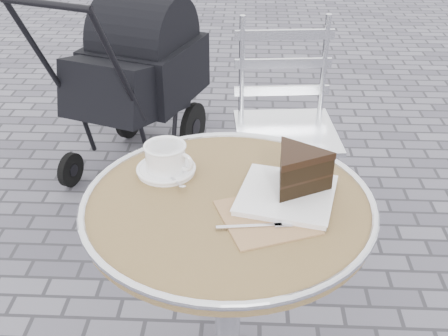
{
  "coord_description": "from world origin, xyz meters",
  "views": [
    {
      "loc": [
        0.04,
        -1.12,
        1.5
      ],
      "look_at": [
        -0.01,
        0.08,
        0.78
      ],
      "focal_mm": 45.0,
      "sensor_mm": 36.0,
      "label": 1
    }
  ],
  "objects_px": {
    "cafe_table": "(228,254)",
    "cake_plate_set": "(295,176)",
    "cappuccino_set": "(166,160)",
    "bistro_chair": "(284,102)",
    "baby_stroller": "(136,83)"
  },
  "relations": [
    {
      "from": "cake_plate_set",
      "to": "baby_stroller",
      "type": "bearing_deg",
      "value": 128.73
    },
    {
      "from": "baby_stroller",
      "to": "cafe_table",
      "type": "bearing_deg",
      "value": -50.64
    },
    {
      "from": "cappuccino_set",
      "to": "cake_plate_set",
      "type": "bearing_deg",
      "value": 8.25
    },
    {
      "from": "cafe_table",
      "to": "cappuccino_set",
      "type": "distance_m",
      "value": 0.29
    },
    {
      "from": "cake_plate_set",
      "to": "cafe_table",
      "type": "bearing_deg",
      "value": -154.11
    },
    {
      "from": "cappuccino_set",
      "to": "bistro_chair",
      "type": "height_order",
      "value": "bistro_chair"
    },
    {
      "from": "cake_plate_set",
      "to": "baby_stroller",
      "type": "relative_size",
      "value": 0.33
    },
    {
      "from": "cake_plate_set",
      "to": "baby_stroller",
      "type": "height_order",
      "value": "baby_stroller"
    },
    {
      "from": "cappuccino_set",
      "to": "bistro_chair",
      "type": "bearing_deg",
      "value": 92.11
    },
    {
      "from": "cake_plate_set",
      "to": "bistro_chair",
      "type": "height_order",
      "value": "bistro_chair"
    },
    {
      "from": "baby_stroller",
      "to": "bistro_chair",
      "type": "bearing_deg",
      "value": -12.5
    },
    {
      "from": "cafe_table",
      "to": "cappuccino_set",
      "type": "height_order",
      "value": "cappuccino_set"
    },
    {
      "from": "cafe_table",
      "to": "cake_plate_set",
      "type": "relative_size",
      "value": 2.16
    },
    {
      "from": "cappuccino_set",
      "to": "cake_plate_set",
      "type": "xyz_separation_m",
      "value": [
        0.33,
        -0.1,
        0.02
      ]
    },
    {
      "from": "cafe_table",
      "to": "bistro_chair",
      "type": "relative_size",
      "value": 0.83
    }
  ]
}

